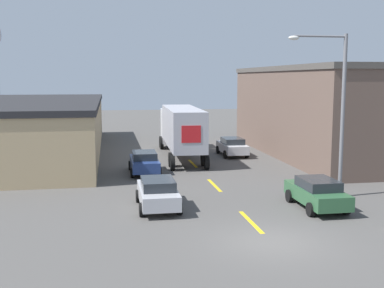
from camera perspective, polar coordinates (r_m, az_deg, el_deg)
name	(u,v)px	position (r m, az deg, el deg)	size (l,w,h in m)	color
ground_plane	(271,242)	(19.25, 9.37, -11.41)	(160.00, 160.00, 0.00)	#4C4947
road_centerline	(214,185)	(28.65, 2.67, -4.90)	(0.20, 18.22, 0.01)	gold
warehouse_left	(21,127)	(43.08, -19.66, 1.94)	(13.30, 28.81, 4.48)	tan
warehouse_right	(350,111)	(42.08, 18.17, 3.77)	(13.68, 21.59, 7.26)	brown
semi_truck	(181,127)	(38.53, -1.37, 2.01)	(3.11, 13.13, 4.04)	silver
parked_car_left_far	(144,162)	(32.19, -5.67, -2.12)	(1.98, 4.23, 1.48)	navy
parked_car_left_near	(158,193)	(23.56, -4.08, -5.77)	(1.98, 4.23, 1.48)	#B2B2B7
parked_car_right_far	(232,146)	(39.51, 4.78, -0.27)	(1.98, 4.23, 1.48)	silver
parked_car_right_near	(317,193)	(24.30, 14.59, -5.59)	(1.98, 4.23, 1.48)	#2D5B38
street_lamp	(336,103)	(26.21, 16.74, 4.64)	(3.20, 0.32, 8.56)	slate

